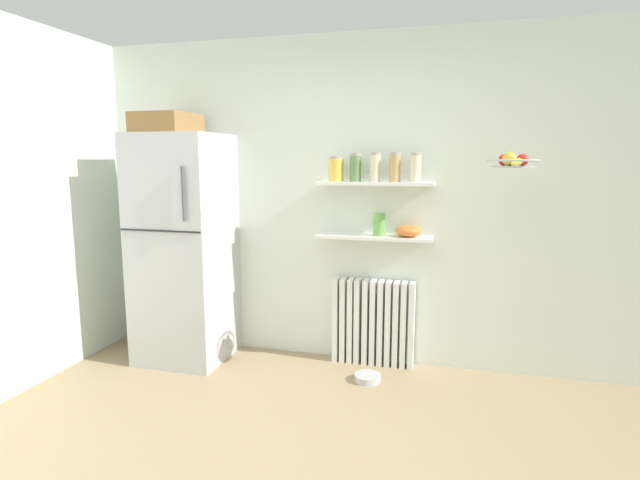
% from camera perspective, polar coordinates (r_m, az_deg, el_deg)
% --- Properties ---
extents(ground_plane, '(7.04, 7.04, 0.00)m').
position_cam_1_polar(ground_plane, '(3.01, -1.38, -23.79)').
color(ground_plane, '#9E8460').
extents(back_wall, '(7.04, 0.10, 2.60)m').
position_cam_1_polar(back_wall, '(4.05, 4.79, 4.34)').
color(back_wall, silver).
rests_on(back_wall, ground_plane).
extents(refrigerator, '(0.68, 0.69, 1.99)m').
position_cam_1_polar(refrigerator, '(4.23, -15.23, -0.50)').
color(refrigerator, '#B7BABF').
rests_on(refrigerator, ground_plane).
extents(radiator, '(0.65, 0.12, 0.69)m').
position_cam_1_polar(radiator, '(4.10, 6.04, -9.28)').
color(radiator, white).
rests_on(radiator, ground_plane).
extents(wall_shelf_lower, '(0.89, 0.22, 0.02)m').
position_cam_1_polar(wall_shelf_lower, '(3.90, 6.14, 0.35)').
color(wall_shelf_lower, white).
extents(wall_shelf_upper, '(0.89, 0.22, 0.02)m').
position_cam_1_polar(wall_shelf_upper, '(3.86, 6.25, 6.41)').
color(wall_shelf_upper, white).
extents(storage_jar_0, '(0.11, 0.11, 0.19)m').
position_cam_1_polar(storage_jar_0, '(3.92, 1.88, 8.06)').
color(storage_jar_0, yellow).
rests_on(storage_jar_0, wall_shelf_upper).
extents(storage_jar_1, '(0.09, 0.09, 0.21)m').
position_cam_1_polar(storage_jar_1, '(3.89, 4.06, 8.20)').
color(storage_jar_1, '#5B7F4C').
rests_on(storage_jar_1, wall_shelf_upper).
extents(storage_jar_2, '(0.08, 0.08, 0.22)m').
position_cam_1_polar(storage_jar_2, '(3.86, 6.28, 8.22)').
color(storage_jar_2, beige).
rests_on(storage_jar_2, wall_shelf_upper).
extents(storage_jar_3, '(0.09, 0.09, 0.22)m').
position_cam_1_polar(storage_jar_3, '(3.84, 8.52, 8.15)').
color(storage_jar_3, tan).
rests_on(storage_jar_3, wall_shelf_upper).
extents(storage_jar_4, '(0.08, 0.08, 0.22)m').
position_cam_1_polar(storage_jar_4, '(3.82, 10.77, 8.07)').
color(storage_jar_4, beige).
rests_on(storage_jar_4, wall_shelf_upper).
extents(vase, '(0.09, 0.09, 0.17)m').
position_cam_1_polar(vase, '(3.88, 6.74, 1.78)').
color(vase, '#66A84C').
rests_on(vase, wall_shelf_lower).
extents(shelf_bowl, '(0.20, 0.20, 0.09)m').
position_cam_1_polar(shelf_bowl, '(3.86, 10.00, 1.03)').
color(shelf_bowl, orange).
rests_on(shelf_bowl, wall_shelf_lower).
extents(pet_food_bowl, '(0.20, 0.20, 0.05)m').
position_cam_1_polar(pet_food_bowl, '(3.90, 5.43, -15.30)').
color(pet_food_bowl, '#B7B7BC').
rests_on(pet_food_bowl, ground_plane).
extents(hanging_fruit_basket, '(0.33, 0.33, 0.10)m').
position_cam_1_polar(hanging_fruit_basket, '(3.45, 21.06, 8.36)').
color(hanging_fruit_basket, '#B2B2B7').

